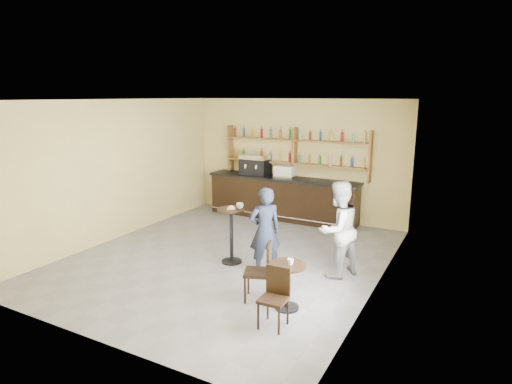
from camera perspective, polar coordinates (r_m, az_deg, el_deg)
The scene contains 23 objects.
floor at distance 8.99m, azimuth -3.56°, elevation -8.66°, with size 7.00×7.00×0.00m, color slate.
ceiling at distance 8.37m, azimuth -3.87°, elevation 12.18°, with size 7.00×7.00×0.00m, color white.
wall_back at distance 11.62m, azimuth 5.41°, elevation 4.38°, with size 7.00×7.00×0.00m, color #DECB7E.
wall_front at distance 5.95m, azimuth -21.77°, elevation -4.59°, with size 7.00×7.00×0.00m, color #DECB7E.
wall_left at distance 10.41m, azimuth -17.93°, elevation 2.85°, with size 7.00×7.00×0.00m, color #DECB7E.
wall_right at distance 7.44m, azimuth 16.35°, elevation -0.81°, with size 7.00×7.00×0.00m, color #DECB7E.
window_pane at distance 6.28m, azimuth 14.07°, elevation -2.19°, with size 2.00×2.00×0.00m, color white.
window_frame at distance 6.28m, azimuth 14.01°, elevation -2.19°, with size 0.04×1.70×2.10m, color black, non-canonical shape.
shelf_unit at distance 11.47m, azimuth 5.18°, elevation 5.34°, with size 4.00×0.26×1.40m, color brown, non-canonical shape.
liquor_bottles at distance 11.45m, azimuth 5.20°, elevation 6.18°, with size 3.68×0.10×1.00m, color #8C5919, non-canonical shape.
bar_counter at distance 11.59m, azimuth 3.52°, elevation -0.79°, with size 4.20×0.82×1.14m, color black, non-canonical shape.
espresso_machine at distance 11.79m, azimuth -0.11°, elevation 3.64°, with size 0.77×0.49×0.55m, color black, non-canonical shape.
pastry_case at distance 11.41m, azimuth 3.94°, elevation 2.73°, with size 0.54×0.43×0.32m, color silver, non-canonical shape.
pedestal_table at distance 8.55m, azimuth -3.29°, elevation -5.84°, with size 0.54×0.54×1.11m, color black, non-canonical shape.
napkin at distance 8.38m, azimuth -3.34°, elevation -2.22°, with size 0.16×0.16×0.00m, color white.
donut at distance 8.37m, azimuth -3.32°, elevation -2.08°, with size 0.13×0.13×0.05m, color gold.
cup_pedestal at distance 8.39m, azimuth -2.17°, elevation -1.84°, with size 0.14×0.14×0.11m, color white.
man_main at distance 7.95m, azimuth 1.17°, elevation -5.21°, with size 0.60×0.40×1.66m, color black.
cafe_table at distance 6.84m, azimuth 4.16°, elevation -12.43°, with size 0.59×0.59×0.74m, color black, non-canonical shape.
cup_cafe at distance 6.66m, azimuth 4.62°, elevation -9.25°, with size 0.10×0.10×0.10m, color white.
chair_west at distance 7.05m, azimuth 0.19°, elevation -10.59°, with size 0.42×0.42×0.97m, color black, non-canonical shape.
chair_south at distance 6.30m, azimuth 2.32°, elevation -14.05°, with size 0.38×0.38×0.87m, color black, non-canonical shape.
patron_second at distance 7.96m, azimuth 10.86°, elevation -4.92°, with size 0.87×0.68×1.79m, color gray.
Camera 1 is at (4.41, -7.11, 3.28)m, focal length 30.00 mm.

